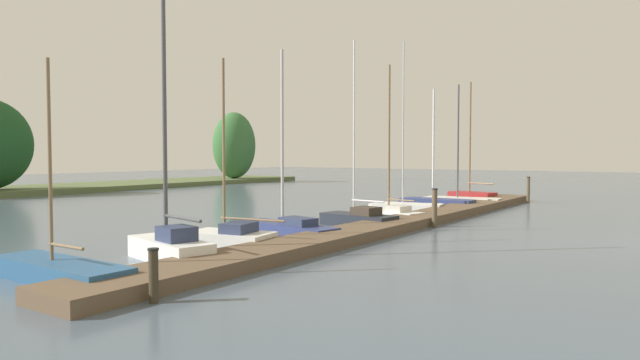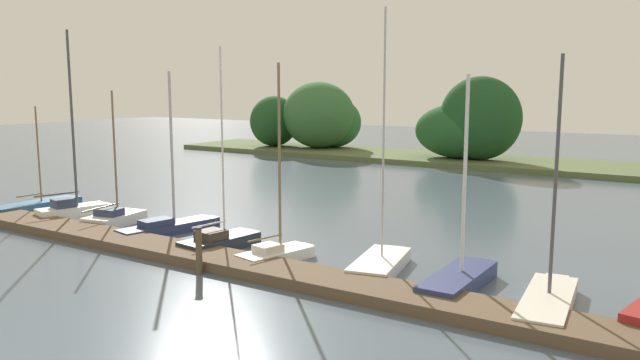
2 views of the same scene
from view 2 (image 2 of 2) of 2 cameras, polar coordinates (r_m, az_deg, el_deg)
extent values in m
cube|color=brown|center=(21.37, -9.34, -7.20)|extent=(30.12, 1.80, 0.35)
cube|color=#56663D|center=(49.10, 16.17, 1.54)|extent=(58.46, 8.00, 0.40)
ellipsoid|color=#2D6633|center=(57.07, 1.26, 5.32)|extent=(5.30, 4.03, 4.57)
ellipsoid|color=#386B38|center=(56.36, -0.13, 5.98)|extent=(6.74, 5.82, 5.94)
ellipsoid|color=#235628|center=(49.32, 12.63, 4.40)|extent=(7.13, 4.22, 4.22)
ellipsoid|color=#1E4C23|center=(48.64, 14.45, 5.50)|extent=(6.28, 4.13, 6.29)
ellipsoid|color=#1E4C23|center=(58.21, -4.20, 5.40)|extent=(4.11, 5.12, 4.64)
cube|color=#285684|center=(32.84, -24.57, -2.22)|extent=(1.21, 4.08, 0.46)
cube|color=#285684|center=(33.82, -21.95, -1.81)|extent=(0.65, 1.02, 0.39)
cylinder|color=#7F6647|center=(32.66, -24.39, 2.18)|extent=(0.08, 0.08, 4.54)
cylinder|color=#7F6647|center=(32.60, -25.05, -1.26)|extent=(0.09, 1.30, 0.07)
cube|color=white|center=(30.27, -21.71, -2.79)|extent=(1.74, 3.16, 0.59)
cube|color=white|center=(30.78, -19.38, -2.54)|extent=(0.74, 0.87, 0.50)
cube|color=#2D3856|center=(30.05, -22.43, -1.96)|extent=(0.98, 1.06, 0.38)
cylinder|color=#4C4C51|center=(29.86, -21.76, 5.18)|extent=(0.12, 0.12, 7.79)
cylinder|color=#4C4C51|center=(29.89, -22.97, -1.21)|extent=(0.55, 1.91, 0.08)
cube|color=white|center=(28.43, -18.28, -3.44)|extent=(1.83, 2.83, 0.47)
cube|color=white|center=(29.31, -16.76, -3.06)|extent=(0.87, 0.78, 0.40)
cube|color=#2D3856|center=(28.11, -18.75, -2.78)|extent=(1.17, 0.96, 0.31)
cylinder|color=#7F6647|center=(28.14, -18.29, 2.39)|extent=(0.09, 0.09, 5.29)
cylinder|color=#7F6647|center=(27.72, -19.41, -2.40)|extent=(0.44, 2.18, 0.07)
cube|color=navy|center=(26.22, -13.77, -4.32)|extent=(1.88, 4.31, 0.40)
cube|color=navy|center=(27.23, -10.39, -3.78)|extent=(0.78, 1.14, 0.34)
cube|color=#2D3856|center=(25.89, -14.78, -3.77)|extent=(1.02, 1.39, 0.26)
cylinder|color=#B7B7BC|center=(25.87, -13.43, 2.86)|extent=(0.11, 0.11, 6.13)
cube|color=#232833|center=(23.26, -9.16, -5.73)|extent=(1.57, 3.22, 0.48)
cube|color=#232833|center=(24.17, -6.64, -5.19)|extent=(0.74, 0.85, 0.41)
cube|color=#3D3328|center=(22.93, -9.92, -4.94)|extent=(0.99, 1.04, 0.31)
cylinder|color=silver|center=(22.79, -8.94, 3.36)|extent=(0.07, 0.07, 6.87)
cylinder|color=silver|center=(22.79, -10.10, -4.01)|extent=(0.27, 1.54, 0.07)
cube|color=white|center=(21.52, -4.07, -6.93)|extent=(1.64, 2.90, 0.39)
cube|color=white|center=(22.31, -1.64, -6.41)|extent=(0.72, 0.80, 0.33)
cube|color=beige|center=(21.23, -4.79, -6.26)|extent=(0.96, 0.98, 0.25)
cylinder|color=#7F6647|center=(21.01, -3.74, 2.03)|extent=(0.09, 0.09, 6.33)
cylinder|color=#7F6647|center=(21.06, -5.04, -5.32)|extent=(0.39, 1.45, 0.06)
cube|color=white|center=(20.50, 5.48, -7.70)|extent=(1.98, 3.55, 0.42)
cube|color=white|center=(21.90, 6.55, -6.70)|extent=(0.89, 0.97, 0.36)
cylinder|color=#B7B7BC|center=(19.98, 5.85, 4.11)|extent=(0.07, 0.07, 7.96)
cube|color=navy|center=(19.05, 12.51, -9.04)|extent=(1.20, 3.79, 0.49)
cube|color=navy|center=(20.59, 14.21, -7.83)|extent=(0.65, 0.95, 0.42)
cylinder|color=silver|center=(18.62, 13.13, 0.47)|extent=(0.11, 0.11, 5.80)
cube|color=silver|center=(18.00, 20.10, -10.56)|extent=(1.62, 4.21, 0.41)
cube|color=silver|center=(19.76, 20.75, -8.94)|extent=(0.76, 1.09, 0.35)
cylinder|color=#4C4C51|center=(17.53, 20.79, 0.31)|extent=(0.10, 0.10, 6.37)
cylinder|color=brown|center=(20.34, -11.03, -6.42)|extent=(0.21, 0.21, 1.48)
cylinder|color=black|center=(20.16, -11.09, -4.33)|extent=(0.24, 0.24, 0.04)
camera|label=1|loc=(34.95, -48.06, 0.65)|focal=31.73mm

